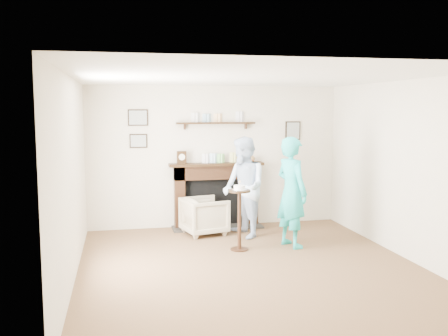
{
  "coord_description": "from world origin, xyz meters",
  "views": [
    {
      "loc": [
        -1.68,
        -6.21,
        2.1
      ],
      "look_at": [
        -0.18,
        0.9,
        1.23
      ],
      "focal_mm": 40.0,
      "sensor_mm": 36.0,
      "label": 1
    }
  ],
  "objects_px": {
    "armchair": "(205,234)",
    "pedestal_table": "(239,208)",
    "man": "(244,237)",
    "woman": "(291,246)"
  },
  "relations": [
    {
      "from": "man",
      "to": "pedestal_table",
      "type": "distance_m",
      "value": 1.0
    },
    {
      "from": "woman",
      "to": "pedestal_table",
      "type": "xyz_separation_m",
      "value": [
        -0.82,
        -0.03,
        0.64
      ]
    },
    {
      "from": "woman",
      "to": "man",
      "type": "bearing_deg",
      "value": 20.29
    },
    {
      "from": "armchair",
      "to": "pedestal_table",
      "type": "height_order",
      "value": "pedestal_table"
    },
    {
      "from": "armchair",
      "to": "woman",
      "type": "xyz_separation_m",
      "value": [
        1.17,
        -1.01,
        0.0
      ]
    },
    {
      "from": "armchair",
      "to": "man",
      "type": "distance_m",
      "value": 0.68
    },
    {
      "from": "woman",
      "to": "pedestal_table",
      "type": "bearing_deg",
      "value": 73.2
    },
    {
      "from": "armchair",
      "to": "pedestal_table",
      "type": "distance_m",
      "value": 1.28
    },
    {
      "from": "armchair",
      "to": "woman",
      "type": "bearing_deg",
      "value": -144.87
    },
    {
      "from": "woman",
      "to": "pedestal_table",
      "type": "distance_m",
      "value": 1.04
    }
  ]
}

